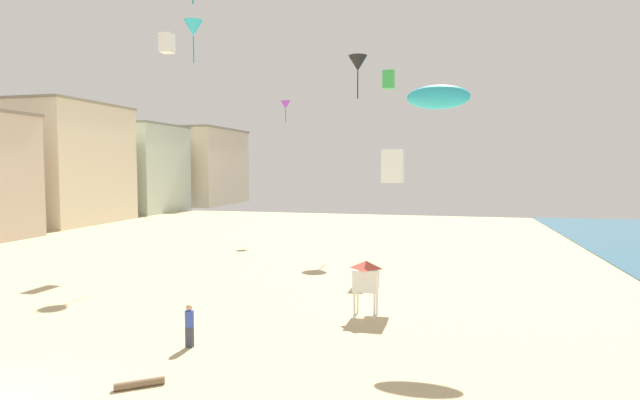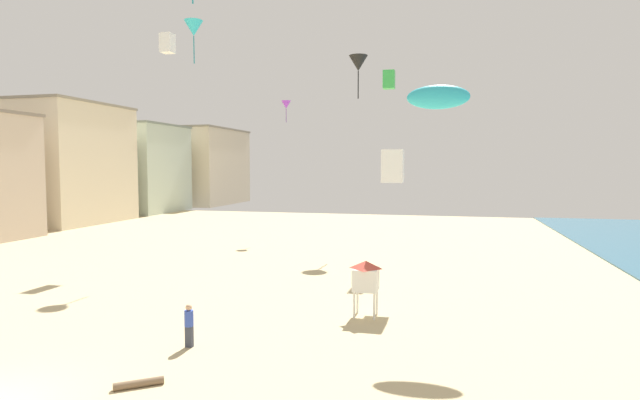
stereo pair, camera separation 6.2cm
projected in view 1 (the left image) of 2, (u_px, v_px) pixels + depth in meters
name	position (u px, v px, depth m)	size (l,w,h in m)	color
boardwalk_hotel_mid	(64.00, 163.00, 60.74)	(10.65, 14.15, 14.19)	beige
boardwalk_hotel_far	(138.00, 168.00, 75.56)	(10.74, 12.60, 12.89)	#B7C6B2
boardwalk_hotel_distant	(193.00, 166.00, 92.14)	(14.71, 17.83, 13.41)	beige
kite_flyer	(189.00, 323.00, 19.18)	(0.34, 0.34, 1.64)	#383D4C
lifeguard_stand	(366.00, 276.00, 23.05)	(1.10, 1.10, 2.55)	white
driftwood_log	(139.00, 384.00, 15.73)	(0.24, 0.24, 1.49)	#7A6047
kite_cyan_delta	(193.00, 28.00, 36.12)	(1.32, 1.32, 3.00)	#2DB7CC
kite_white_box	(393.00, 166.00, 26.63)	(1.10, 1.10, 1.72)	white
kite_white_box_2	(167.00, 43.00, 39.32)	(0.93, 0.93, 1.46)	white
kite_black_delta	(358.00, 63.00, 43.86)	(1.61, 1.61, 3.67)	black
kite_green_box	(389.00, 80.00, 37.05)	(0.83, 0.83, 1.30)	green
kite_purple_delta	(286.00, 105.00, 50.18)	(0.93, 0.93, 2.12)	purple
kite_cyan_parafoil	(438.00, 97.00, 22.30)	(2.71, 0.75, 1.06)	#2DB7CC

